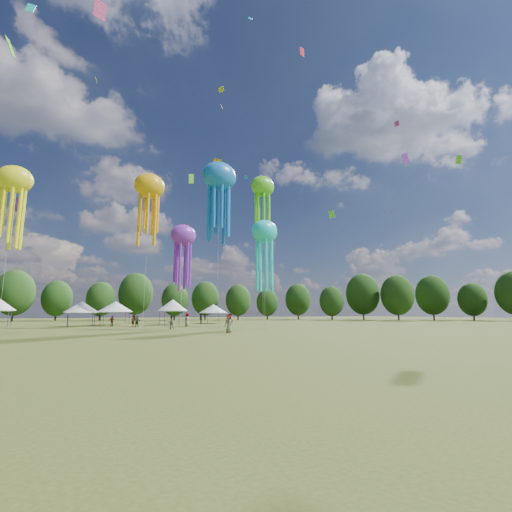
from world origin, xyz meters
TOP-DOWN VIEW (x-y plane):
  - spectator_near at (-2.07, 36.72)m, footprint 0.83×0.68m
  - spectators_far at (2.34, 44.32)m, footprint 17.33×32.76m
  - festival_tents at (-4.75, 54.64)m, footprint 38.61×10.25m
  - show_kites at (3.51, 42.72)m, footprint 43.59×18.72m
  - small_kites at (-2.57, 40.49)m, footprint 76.31×54.41m
  - treeline at (-3.87, 62.51)m, footprint 201.57×95.24m

SIDE VIEW (x-z plane):
  - spectator_near at x=-2.07m, z-range 0.00..1.58m
  - spectators_far at x=2.34m, z-range -0.09..1.84m
  - festival_tents at x=-4.75m, z-range 0.89..5.11m
  - treeline at x=-3.87m, z-range -0.17..13.26m
  - show_kites at x=3.51m, z-range 4.13..32.31m
  - small_kites at x=-2.57m, z-range 8.38..52.93m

